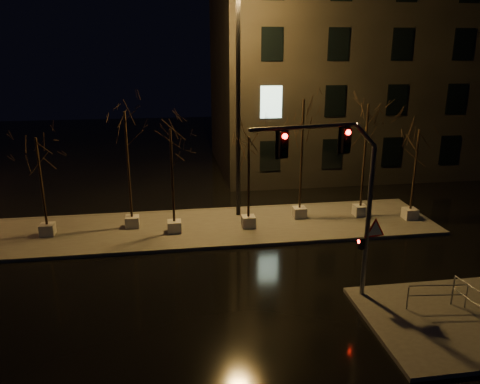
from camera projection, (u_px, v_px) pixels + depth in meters
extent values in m
plane|color=black|center=(232.00, 286.00, 17.65)|extent=(90.00, 90.00, 0.00)
cube|color=#484640|center=(216.00, 227.00, 23.29)|extent=(22.00, 5.00, 0.15)
cube|color=#484640|center=(472.00, 319.00, 15.40)|extent=(7.00, 5.00, 0.15)
cube|color=black|center=(387.00, 63.00, 34.44)|extent=(25.00, 12.00, 15.00)
cube|color=#A4A099|center=(48.00, 229.00, 22.01)|extent=(0.65, 0.65, 0.55)
cylinder|color=black|center=(41.00, 182.00, 21.32)|extent=(0.11, 0.11, 4.10)
cube|color=#A4A099|center=(132.00, 222.00, 22.99)|extent=(0.65, 0.65, 0.55)
cylinder|color=black|center=(128.00, 166.00, 22.15)|extent=(0.11, 0.11, 5.12)
cube|color=#A4A099|center=(174.00, 226.00, 22.38)|extent=(0.65, 0.65, 0.55)
cylinder|color=black|center=(172.00, 176.00, 21.65)|extent=(0.11, 0.11, 4.42)
cube|color=#A4A099|center=(248.00, 221.00, 23.03)|extent=(0.65, 0.65, 0.55)
cylinder|color=black|center=(249.00, 177.00, 22.36)|extent=(0.11, 0.11, 3.95)
cube|color=#A4A099|center=(299.00, 212.00, 24.29)|extent=(0.65, 0.65, 0.55)
cylinder|color=black|center=(302.00, 155.00, 23.39)|extent=(0.11, 0.11, 5.54)
cube|color=#A4A099|center=(360.00, 210.00, 24.59)|extent=(0.65, 0.65, 0.55)
cylinder|color=black|center=(364.00, 156.00, 23.72)|extent=(0.11, 0.11, 5.27)
cube|color=#A4A099|center=(410.00, 213.00, 24.12)|extent=(0.65, 0.65, 0.55)
cylinder|color=black|center=(415.00, 170.00, 23.44)|extent=(0.11, 0.11, 4.09)
cylinder|color=slate|center=(368.00, 223.00, 16.04)|extent=(0.16, 0.16, 5.40)
cylinder|color=slate|center=(304.00, 127.00, 14.25)|extent=(3.57, 0.72, 0.13)
cube|color=black|center=(346.00, 140.00, 14.84)|extent=(0.30, 0.24, 0.81)
cube|color=black|center=(283.00, 144.00, 14.19)|extent=(0.30, 0.24, 0.81)
cube|color=black|center=(361.00, 244.00, 16.19)|extent=(0.22, 0.19, 0.40)
cone|color=red|center=(375.00, 230.00, 16.16)|extent=(0.93, 0.18, 0.94)
sphere|color=#FF0C07|center=(376.00, 130.00, 15.08)|extent=(0.16, 0.16, 0.16)
cylinder|color=black|center=(238.00, 109.00, 23.11)|extent=(0.22, 0.22, 11.15)
cylinder|color=slate|center=(408.00, 298.00, 15.72)|extent=(0.05, 0.05, 0.82)
cylinder|color=slate|center=(466.00, 297.00, 15.80)|extent=(0.05, 0.05, 0.82)
cylinder|color=slate|center=(439.00, 285.00, 15.62)|extent=(2.00, 0.26, 0.04)
cylinder|color=slate|center=(437.00, 295.00, 15.73)|extent=(2.00, 0.26, 0.04)
cylinder|color=slate|center=(453.00, 291.00, 15.98)|extent=(0.06, 0.06, 1.03)
cylinder|color=slate|center=(480.00, 292.00, 14.75)|extent=(0.29, 2.28, 0.05)
cylinder|color=slate|center=(478.00, 305.00, 14.89)|extent=(0.29, 2.28, 0.05)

